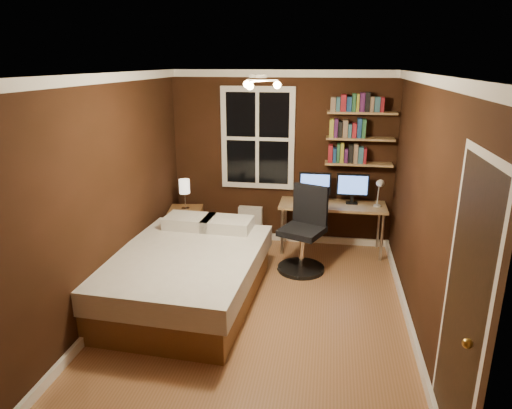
% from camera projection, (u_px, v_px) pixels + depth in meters
% --- Properties ---
extents(floor, '(4.20, 4.20, 0.00)m').
position_uv_depth(floor, '(259.00, 310.00, 5.00)').
color(floor, '#8C5E38').
rests_on(floor, ground).
extents(wall_back, '(3.20, 0.04, 2.50)m').
position_uv_depth(wall_back, '(282.00, 159.00, 6.60)').
color(wall_back, black).
rests_on(wall_back, ground).
extents(wall_left, '(0.04, 4.20, 2.50)m').
position_uv_depth(wall_left, '(112.00, 194.00, 4.87)').
color(wall_left, black).
rests_on(wall_left, ground).
extents(wall_right, '(0.04, 4.20, 2.50)m').
position_uv_depth(wall_right, '(424.00, 209.00, 4.38)').
color(wall_right, black).
rests_on(wall_right, ground).
extents(ceiling, '(3.20, 4.20, 0.02)m').
position_uv_depth(ceiling, '(260.00, 73.00, 4.25)').
color(ceiling, white).
rests_on(ceiling, wall_back).
extents(window, '(1.06, 0.06, 1.46)m').
position_uv_depth(window, '(258.00, 139.00, 6.53)').
color(window, white).
rests_on(window, wall_back).
extents(door, '(0.03, 0.82, 2.05)m').
position_uv_depth(door, '(462.00, 314.00, 2.99)').
color(door, black).
rests_on(door, ground).
extents(door_knob, '(0.06, 0.06, 0.06)m').
position_uv_depth(door_knob, '(467.00, 343.00, 2.72)').
color(door_knob, gold).
rests_on(door_knob, door).
extents(ceiling_fixture, '(0.44, 0.44, 0.18)m').
position_uv_depth(ceiling_fixture, '(258.00, 85.00, 4.19)').
color(ceiling_fixture, beige).
rests_on(ceiling_fixture, ceiling).
extents(bookshelf_lower, '(0.92, 0.22, 0.03)m').
position_uv_depth(bookshelf_lower, '(358.00, 164.00, 6.32)').
color(bookshelf_lower, '#987249').
rests_on(bookshelf_lower, wall_back).
extents(books_row_lower, '(0.54, 0.16, 0.23)m').
position_uv_depth(books_row_lower, '(359.00, 154.00, 6.28)').
color(books_row_lower, maroon).
rests_on(books_row_lower, bookshelf_lower).
extents(bookshelf_middle, '(0.92, 0.22, 0.03)m').
position_uv_depth(bookshelf_middle, '(360.00, 139.00, 6.22)').
color(bookshelf_middle, '#987249').
rests_on(bookshelf_middle, wall_back).
extents(books_row_middle, '(0.48, 0.16, 0.23)m').
position_uv_depth(books_row_middle, '(361.00, 129.00, 6.18)').
color(books_row_middle, navy).
rests_on(books_row_middle, bookshelf_middle).
extents(bookshelf_upper, '(0.92, 0.22, 0.03)m').
position_uv_depth(bookshelf_upper, '(362.00, 113.00, 6.11)').
color(bookshelf_upper, '#987249').
rests_on(bookshelf_upper, wall_back).
extents(books_row_upper, '(0.66, 0.16, 0.23)m').
position_uv_depth(books_row_upper, '(362.00, 103.00, 6.07)').
color(books_row_upper, '#285F39').
rests_on(books_row_upper, bookshelf_upper).
extents(bed, '(1.66, 2.23, 0.73)m').
position_uv_depth(bed, '(188.00, 275.00, 5.14)').
color(bed, brown).
rests_on(bed, ground).
extents(nightstand, '(0.53, 0.53, 0.58)m').
position_uv_depth(nightstand, '(186.00, 228.00, 6.65)').
color(nightstand, brown).
rests_on(nightstand, ground).
extents(bedside_lamp, '(0.15, 0.15, 0.43)m').
position_uv_depth(bedside_lamp, '(185.00, 194.00, 6.50)').
color(bedside_lamp, beige).
rests_on(bedside_lamp, nightstand).
extents(radiator, '(0.35, 0.12, 0.53)m').
position_uv_depth(radiator, '(251.00, 224.00, 6.87)').
color(radiator, silver).
rests_on(radiator, ground).
extents(desk, '(1.48, 0.55, 0.70)m').
position_uv_depth(desk, '(332.00, 208.00, 6.39)').
color(desk, '#987249').
rests_on(desk, ground).
extents(monitor_left, '(0.45, 0.12, 0.43)m').
position_uv_depth(monitor_left, '(315.00, 187.00, 6.42)').
color(monitor_left, black).
rests_on(monitor_left, desk).
extents(monitor_right, '(0.45, 0.12, 0.43)m').
position_uv_depth(monitor_right, '(353.00, 189.00, 6.34)').
color(monitor_right, black).
rests_on(monitor_right, desk).
extents(desk_lamp, '(0.14, 0.32, 0.44)m').
position_uv_depth(desk_lamp, '(379.00, 193.00, 6.13)').
color(desk_lamp, silver).
rests_on(desk_lamp, desk).
extents(office_chair, '(0.65, 0.65, 1.10)m').
position_uv_depth(office_chair, '(304.00, 238.00, 5.87)').
color(office_chair, black).
rests_on(office_chair, ground).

